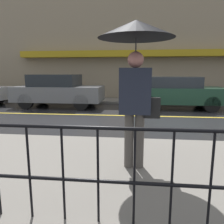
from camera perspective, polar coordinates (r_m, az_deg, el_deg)
name	(u,v)px	position (r m, az deg, el deg)	size (l,w,h in m)	color
ground_plane	(184,117)	(8.18, 18.26, -1.22)	(80.00, 80.00, 0.00)	#262628
sidewalk_far	(168,101)	(12.11, 14.39, 2.78)	(28.00, 1.86, 0.10)	slate
lane_marking	(184,117)	(8.18, 18.26, -1.20)	(25.20, 0.12, 0.01)	gold
building_storefront	(168,45)	(13.16, 14.33, 16.61)	(28.00, 0.85, 6.23)	gray
pedestrian	(136,53)	(3.24, 6.31, 15.02)	(1.09, 1.09, 2.17)	#4C4742
car_grey	(59,90)	(10.38, -13.80, 5.52)	(3.95, 1.87, 1.48)	slate
car_dark_green	(176,92)	(9.91, 16.44, 4.96)	(3.94, 1.77, 1.38)	#193828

